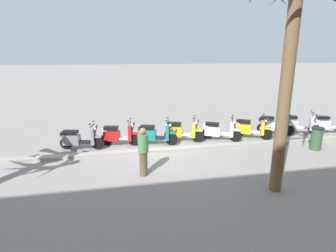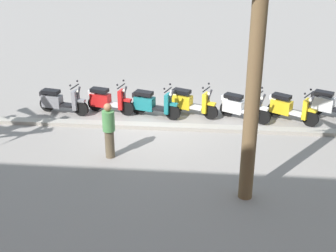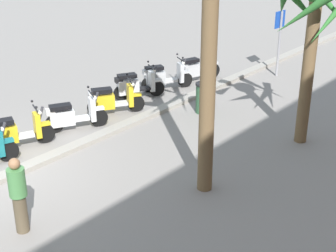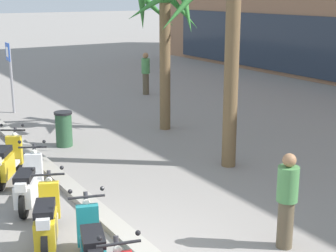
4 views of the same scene
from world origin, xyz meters
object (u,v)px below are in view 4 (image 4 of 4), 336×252
at_px(palm_tree_near_sign, 165,19).
at_px(pedestrian_strolling_near_curb, 287,199).
at_px(scooter_yellow_lead_nearest, 7,162).
at_px(crossing_sign, 10,69).
at_px(scooter_white_second_in_line, 29,185).
at_px(litter_bin, 64,129).
at_px(scooter_teal_mid_rear, 92,249).
at_px(pedestrian_window_shopping, 146,72).
at_px(scooter_yellow_gap_after_mid, 47,220).

distance_m(palm_tree_near_sign, pedestrian_strolling_near_curb, 8.03).
bearing_deg(scooter_yellow_lead_nearest, crossing_sign, 163.86).
height_order(scooter_yellow_lead_nearest, crossing_sign, crossing_sign).
bearing_deg(pedestrian_strolling_near_curb, scooter_white_second_in_line, -141.10).
bearing_deg(litter_bin, pedestrian_strolling_near_curb, 8.24).
xyz_separation_m(palm_tree_near_sign, pedestrian_strolling_near_curb, (7.32, -2.21, -2.45)).
bearing_deg(scooter_white_second_in_line, litter_bin, 150.00).
height_order(palm_tree_near_sign, pedestrian_strolling_near_curb, palm_tree_near_sign).
bearing_deg(scooter_teal_mid_rear, palm_tree_near_sign, 141.22).
bearing_deg(palm_tree_near_sign, pedestrian_window_shopping, 156.98).
bearing_deg(scooter_teal_mid_rear, pedestrian_strolling_near_curb, 75.13).
xyz_separation_m(scooter_yellow_lead_nearest, scooter_white_second_in_line, (1.55, 0.01, -0.01)).
bearing_deg(pedestrian_window_shopping, scooter_yellow_gap_after_mid, -36.47).
relative_size(scooter_white_second_in_line, scooter_teal_mid_rear, 0.95).
xyz_separation_m(scooter_white_second_in_line, pedestrian_window_shopping, (-8.56, 7.39, 0.46)).
relative_size(scooter_white_second_in_line, pedestrian_strolling_near_curb, 1.02).
bearing_deg(scooter_yellow_lead_nearest, scooter_white_second_in_line, 0.52).
height_order(scooter_yellow_gap_after_mid, litter_bin, scooter_yellow_gap_after_mid).
bearing_deg(pedestrian_window_shopping, scooter_yellow_lead_nearest, -46.55).
xyz_separation_m(scooter_white_second_in_line, litter_bin, (-3.46, 2.00, 0.04)).
distance_m(scooter_teal_mid_rear, crossing_sign, 11.31).
relative_size(scooter_yellow_lead_nearest, scooter_yellow_gap_after_mid, 0.91).
relative_size(scooter_yellow_gap_after_mid, scooter_teal_mid_rear, 0.99).
bearing_deg(scooter_yellow_gap_after_mid, pedestrian_window_shopping, 143.53).
xyz_separation_m(crossing_sign, pedestrian_strolling_near_curb, (11.91, 1.16, -0.66)).
distance_m(scooter_yellow_lead_nearest, crossing_sign, 6.94).
height_order(scooter_yellow_gap_after_mid, pedestrian_strolling_near_curb, pedestrian_strolling_near_curb).
bearing_deg(crossing_sign, litter_bin, 1.31).
distance_m(scooter_white_second_in_line, scooter_yellow_gap_after_mid, 1.74).
xyz_separation_m(scooter_teal_mid_rear, litter_bin, (-6.44, 1.98, 0.03)).
bearing_deg(scooter_teal_mid_rear, scooter_yellow_gap_after_mid, -169.23).
bearing_deg(pedestrian_strolling_near_curb, palm_tree_near_sign, 163.21).
bearing_deg(scooter_white_second_in_line, crossing_sign, 166.90).
distance_m(scooter_yellow_lead_nearest, pedestrian_window_shopping, 10.21).
bearing_deg(pedestrian_window_shopping, pedestrian_strolling_near_curb, -19.39).
bearing_deg(scooter_yellow_gap_after_mid, crossing_sign, 167.94).
height_order(scooter_white_second_in_line, litter_bin, scooter_white_second_in_line).
relative_size(scooter_yellow_gap_after_mid, crossing_sign, 0.71).
distance_m(scooter_white_second_in_line, pedestrian_strolling_near_curb, 4.87).
bearing_deg(crossing_sign, palm_tree_near_sign, 36.21).
xyz_separation_m(pedestrian_window_shopping, litter_bin, (5.10, -5.39, -0.42)).
bearing_deg(palm_tree_near_sign, pedestrian_strolling_near_curb, -16.79).
height_order(scooter_white_second_in_line, scooter_yellow_gap_after_mid, same).
height_order(scooter_teal_mid_rear, crossing_sign, crossing_sign).
bearing_deg(palm_tree_near_sign, scooter_yellow_gap_after_mid, -46.09).
height_order(scooter_white_second_in_line, scooter_teal_mid_rear, same).
xyz_separation_m(scooter_yellow_lead_nearest, palm_tree_near_sign, (-1.99, 5.27, 2.83)).
bearing_deg(litter_bin, scooter_yellow_lead_nearest, -46.41).
bearing_deg(pedestrian_strolling_near_curb, pedestrian_window_shopping, 160.61).
bearing_deg(scooter_yellow_gap_after_mid, litter_bin, 156.90).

